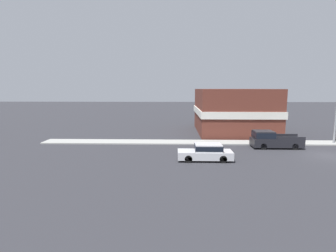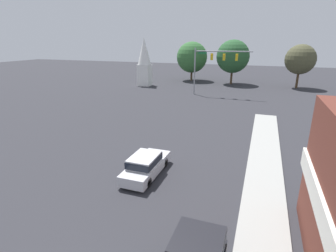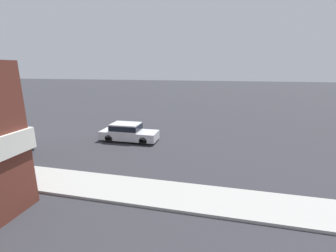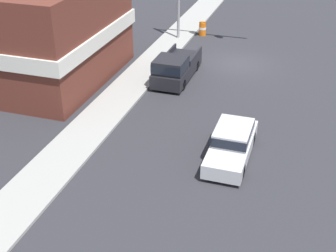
# 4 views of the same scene
# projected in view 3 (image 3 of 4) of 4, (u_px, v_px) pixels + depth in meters

# --- Properties ---
(car_lead) EXTENTS (1.77, 4.80, 1.50)m
(car_lead) POSITION_uv_depth(u_px,v_px,m) (128.00, 132.00, 18.88)
(car_lead) COLOR black
(car_lead) RESTS_ON ground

